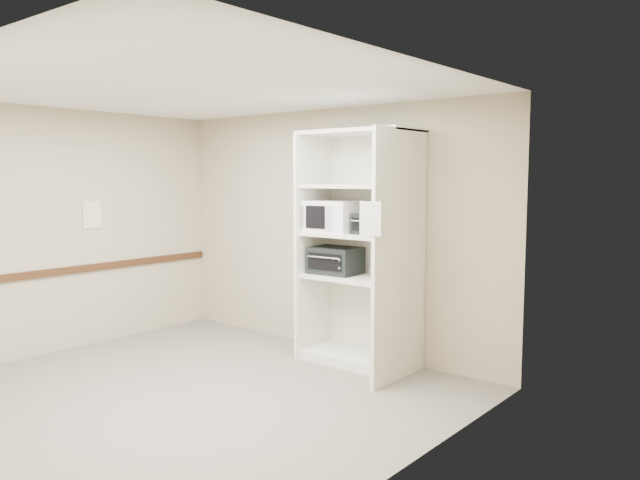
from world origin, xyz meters
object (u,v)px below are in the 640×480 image
Objects in this scene: toaster_oven_lower at (335,260)px; microwave at (334,216)px; shelving_unit at (363,257)px; toaster_oven_upper at (372,224)px.

microwave is at bearing -80.30° from toaster_oven_lower.
toaster_oven_upper is at bearing -15.45° from shelving_unit.
shelving_unit is 0.53m from microwave.
shelving_unit reaches higher than microwave.
shelving_unit is at bearing 7.55° from microwave.
shelving_unit is at bearing -1.70° from toaster_oven_lower.
shelving_unit is 0.36m from toaster_oven_lower.
microwave is 1.06× the size of toaster_oven_lower.
microwave reaches higher than toaster_oven_upper.
toaster_oven_lower is at bearing -179.63° from toaster_oven_upper.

